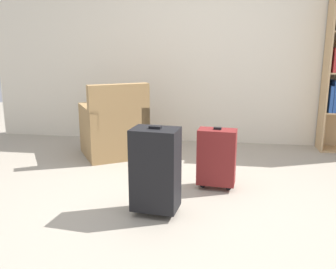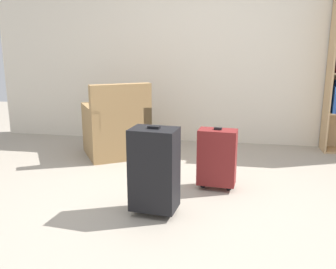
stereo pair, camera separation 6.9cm
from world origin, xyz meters
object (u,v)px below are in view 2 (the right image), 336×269
at_px(armchair, 116,130).
at_px(suitcase_dark_red, 217,157).
at_px(suitcase_black, 154,169).
at_px(mug, 149,157).

relative_size(armchair, suitcase_dark_red, 1.63).
distance_m(armchair, suitcase_black, 1.71).
relative_size(armchair, suitcase_black, 1.33).
relative_size(mug, suitcase_black, 0.17).
bearing_deg(suitcase_black, mug, 104.71).
bearing_deg(armchair, suitcase_black, -62.25).
height_order(armchair, suitcase_dark_red, armchair).
xyz_separation_m(mug, suitcase_black, (0.35, -1.33, 0.33)).
bearing_deg(suitcase_black, armchair, 117.75).
height_order(armchair, mug, armchair).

